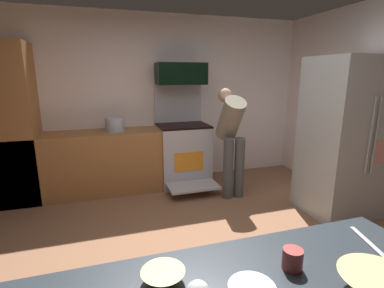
% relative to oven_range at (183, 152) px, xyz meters
% --- Properties ---
extents(ground_plane, '(5.20, 4.80, 0.02)m').
position_rel_oven_range_xyz_m(ground_plane, '(-0.41, -1.97, -0.52)').
color(ground_plane, '#8E5F43').
extents(wall_back, '(5.20, 0.12, 2.60)m').
position_rel_oven_range_xyz_m(wall_back, '(-0.41, 0.37, 0.79)').
color(wall_back, silver).
rests_on(wall_back, ground).
extents(lower_cabinet_run, '(2.40, 0.60, 0.90)m').
position_rel_oven_range_xyz_m(lower_cabinet_run, '(-1.31, 0.01, -0.06)').
color(lower_cabinet_run, '#A46838').
rests_on(lower_cabinet_run, ground).
extents(cabinet_column, '(0.60, 0.60, 2.10)m').
position_rel_oven_range_xyz_m(cabinet_column, '(-2.31, 0.01, 0.54)').
color(cabinet_column, '#A46838').
rests_on(cabinet_column, ground).
extents(oven_range, '(0.76, 1.05, 1.55)m').
position_rel_oven_range_xyz_m(oven_range, '(0.00, 0.00, 0.00)').
color(oven_range, '#BBB7BF').
rests_on(oven_range, ground).
extents(microwave, '(0.74, 0.38, 0.32)m').
position_rel_oven_range_xyz_m(microwave, '(0.00, 0.09, 1.20)').
color(microwave, black).
rests_on(microwave, oven_range).
extents(refrigerator, '(0.85, 0.76, 1.90)m').
position_rel_oven_range_xyz_m(refrigerator, '(1.62, -1.51, 0.44)').
color(refrigerator, '#B0B6B7').
rests_on(refrigerator, ground).
extents(person_cook, '(0.31, 0.59, 1.51)m').
position_rel_oven_range_xyz_m(person_cook, '(0.52, -0.63, 0.38)').
color(person_cook, '#4B4B4B').
rests_on(person_cook, ground).
extents(mixing_bowl_large, '(0.17, 0.17, 0.05)m').
position_rel_oven_range_xyz_m(mixing_bowl_large, '(-0.98, -3.26, 0.41)').
color(mixing_bowl_large, '#EFCB7B').
rests_on(mixing_bowl_large, counter_island).
extents(mixing_bowl_small, '(0.28, 0.28, 0.09)m').
position_rel_oven_range_xyz_m(mixing_bowl_small, '(-0.25, -3.56, 0.43)').
color(mixing_bowl_small, '#EFD27B').
rests_on(mixing_bowl_small, counter_island).
extents(mug_coffee, '(0.08, 0.08, 0.09)m').
position_rel_oven_range_xyz_m(mug_coffee, '(-0.45, -3.33, 0.43)').
color(mug_coffee, '#993A35').
rests_on(mug_coffee, counter_island).
extents(knife_paring, '(0.10, 0.28, 0.01)m').
position_rel_oven_range_xyz_m(knife_paring, '(0.02, -3.29, 0.39)').
color(knife_paring, '#B7BABF').
rests_on(knife_paring, counter_island).
extents(stock_pot, '(0.27, 0.27, 0.20)m').
position_rel_oven_range_xyz_m(stock_pot, '(-1.01, 0.01, 0.49)').
color(stock_pot, '#B3B8C8').
rests_on(stock_pot, lower_cabinet_run).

